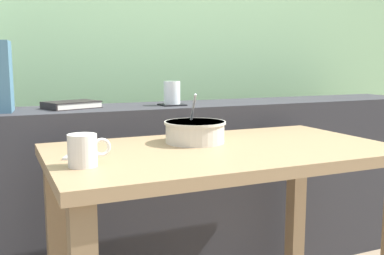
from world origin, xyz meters
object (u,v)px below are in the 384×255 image
breakfast_table (222,183)px  coaster_square (172,105)px  juice_glass (172,94)px  closed_book (71,105)px  fork_utensil (73,153)px  soup_bowl (195,132)px  ceramic_mug (83,150)px

breakfast_table → coaster_square: coaster_square is taller
juice_glass → closed_book: size_ratio=0.41×
breakfast_table → coaster_square: bearing=86.2°
breakfast_table → fork_utensil: (-0.45, 0.08, 0.12)m
closed_book → fork_utensil: (-0.08, -0.49, -0.10)m
breakfast_table → closed_book: 0.72m
breakfast_table → juice_glass: 0.59m
coaster_square → fork_utensil: bearing=-137.6°
soup_bowl → fork_utensil: (-0.41, -0.03, -0.03)m
breakfast_table → coaster_square: (0.03, 0.53, 0.21)m
juice_glass → closed_book: 0.42m
closed_book → ceramic_mug: closed_book is taller
closed_book → soup_bowl: (0.33, -0.47, -0.06)m
coaster_square → juice_glass: size_ratio=1.02×
soup_bowl → ceramic_mug: bearing=-153.9°
soup_bowl → ceramic_mug: (-0.41, -0.20, 0.01)m
coaster_square → soup_bowl: (-0.08, -0.42, -0.05)m
coaster_square → closed_book: size_ratio=0.42×
breakfast_table → coaster_square: 0.57m
fork_utensil → closed_book: bearing=105.8°
coaster_square → ceramic_mug: size_ratio=0.88×
coaster_square → ceramic_mug: 0.79m
juice_glass → fork_utensil: juice_glass is taller
juice_glass → fork_utensil: (-0.49, -0.45, -0.13)m
breakfast_table → fork_utensil: fork_utensil is taller
closed_book → fork_utensil: closed_book is taller
ceramic_mug → fork_utensil: bearing=89.9°
closed_book → ceramic_mug: 0.67m
breakfast_table → fork_utensil: bearing=169.6°
closed_book → ceramic_mug: bearing=-96.5°
breakfast_table → ceramic_mug: size_ratio=9.63×
fork_utensil → ceramic_mug: 0.18m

